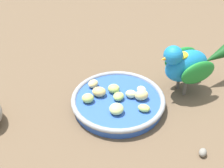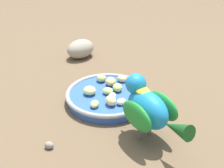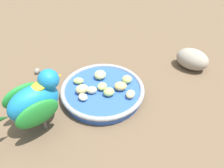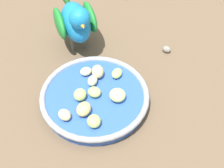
# 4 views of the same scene
# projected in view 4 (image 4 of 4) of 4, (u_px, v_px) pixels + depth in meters

# --- Properties ---
(ground_plane) EXTENTS (4.00, 4.00, 0.00)m
(ground_plane) POSITION_uv_depth(u_px,v_px,m) (105.00, 106.00, 0.64)
(ground_plane) COLOR brown
(feeding_bowl) EXTENTS (0.22, 0.22, 0.03)m
(feeding_bowl) POSITION_uv_depth(u_px,v_px,m) (95.00, 97.00, 0.64)
(feeding_bowl) COLOR #2D56B7
(feeding_bowl) RESTS_ON ground_plane
(apple_piece_0) EXTENTS (0.03, 0.03, 0.02)m
(apple_piece_0) POSITION_uv_depth(u_px,v_px,m) (86.00, 71.00, 0.67)
(apple_piece_0) COLOR beige
(apple_piece_0) RESTS_ON feeding_bowl
(apple_piece_1) EXTENTS (0.03, 0.03, 0.02)m
(apple_piece_1) POSITION_uv_depth(u_px,v_px,m) (93.00, 81.00, 0.65)
(apple_piece_1) COLOR beige
(apple_piece_1) RESTS_ON feeding_bowl
(apple_piece_2) EXTENTS (0.03, 0.03, 0.02)m
(apple_piece_2) POSITION_uv_depth(u_px,v_px,m) (94.00, 92.00, 0.63)
(apple_piece_2) COLOR #B2CC66
(apple_piece_2) RESTS_ON feeding_bowl
(apple_piece_3) EXTENTS (0.03, 0.03, 0.02)m
(apple_piece_3) POSITION_uv_depth(u_px,v_px,m) (117.00, 73.00, 0.66)
(apple_piece_3) COLOR #B2CC66
(apple_piece_3) RESTS_ON feeding_bowl
(apple_piece_4) EXTENTS (0.04, 0.04, 0.02)m
(apple_piece_4) POSITION_uv_depth(u_px,v_px,m) (94.00, 121.00, 0.58)
(apple_piece_4) COLOR #B2CC66
(apple_piece_4) RESTS_ON feeding_bowl
(apple_piece_5) EXTENTS (0.03, 0.03, 0.02)m
(apple_piece_5) POSITION_uv_depth(u_px,v_px,m) (118.00, 95.00, 0.62)
(apple_piece_5) COLOR #C6D17A
(apple_piece_5) RESTS_ON feeding_bowl
(apple_piece_6) EXTENTS (0.04, 0.04, 0.02)m
(apple_piece_6) POSITION_uv_depth(u_px,v_px,m) (80.00, 95.00, 0.62)
(apple_piece_6) COLOR #B2CC66
(apple_piece_6) RESTS_ON feeding_bowl
(apple_piece_7) EXTENTS (0.04, 0.04, 0.02)m
(apple_piece_7) POSITION_uv_depth(u_px,v_px,m) (98.00, 72.00, 0.66)
(apple_piece_7) COLOR #E5C67F
(apple_piece_7) RESTS_ON feeding_bowl
(apple_piece_8) EXTENTS (0.02, 0.03, 0.02)m
(apple_piece_8) POSITION_uv_depth(u_px,v_px,m) (65.00, 115.00, 0.59)
(apple_piece_8) COLOR #E5C67F
(apple_piece_8) RESTS_ON feeding_bowl
(apple_piece_9) EXTENTS (0.04, 0.04, 0.02)m
(apple_piece_9) POSITION_uv_depth(u_px,v_px,m) (82.00, 108.00, 0.60)
(apple_piece_9) COLOR tan
(apple_piece_9) RESTS_ON feeding_bowl
(parrot) EXTENTS (0.12, 0.19, 0.14)m
(parrot) POSITION_uv_depth(u_px,v_px,m) (75.00, 19.00, 0.70)
(parrot) COLOR #59544C
(parrot) RESTS_ON ground_plane
(pebble_1) EXTENTS (0.02, 0.02, 0.02)m
(pebble_1) POSITION_uv_depth(u_px,v_px,m) (167.00, 49.00, 0.74)
(pebble_1) COLOR gray
(pebble_1) RESTS_ON ground_plane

